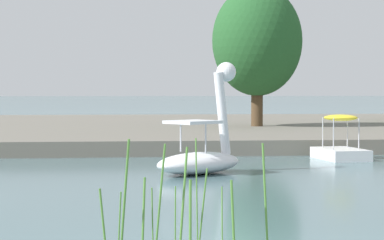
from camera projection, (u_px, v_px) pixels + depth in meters
The scene contains 5 objects.
shore_bank_far at pixel (146, 128), 38.97m from camera, with size 135.12×27.44×0.51m, color #6B665B.
swan_boat at pixel (202, 151), 20.26m from camera, with size 2.89×2.65×2.91m.
pedal_boat_yellow at pixel (341, 146), 24.49m from camera, with size 1.46×2.18×1.40m.
tree_broadleaf_right at pixel (257, 41), 35.63m from camera, with size 5.38×5.62×6.40m.
reed_clump_foreground at pixel (179, 209), 10.25m from camera, with size 2.29×1.01×1.54m.
Camera 1 is at (-1.79, -8.76, 2.17)m, focal length 73.44 mm.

